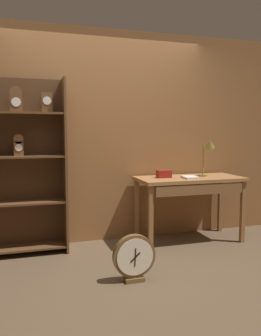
% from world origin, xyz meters
% --- Properties ---
extents(ground_plane, '(10.00, 10.00, 0.00)m').
position_xyz_m(ground_plane, '(0.00, 0.00, 0.00)').
color(ground_plane, brown).
extents(back_wood_panel, '(4.80, 0.05, 2.60)m').
position_xyz_m(back_wood_panel, '(0.00, 1.23, 1.30)').
color(back_wood_panel, brown).
rests_on(back_wood_panel, ground).
extents(workbench, '(1.31, 0.61, 0.80)m').
position_xyz_m(workbench, '(0.99, 0.84, 0.71)').
color(workbench, '#9E6B3D').
rests_on(workbench, ground).
extents(desk_lamp, '(0.20, 0.20, 0.49)m').
position_xyz_m(desk_lamp, '(1.23, 0.86, 1.14)').
color(desk_lamp, olive).
rests_on(desk_lamp, workbench).
extents(toolbox_small, '(0.17, 0.11, 0.09)m').
position_xyz_m(toolbox_small, '(0.66, 0.90, 0.85)').
color(toolbox_small, maroon).
rests_on(toolbox_small, workbench).
extents(open_repair_manual, '(0.18, 0.24, 0.02)m').
position_xyz_m(open_repair_manual, '(0.94, 0.75, 0.82)').
color(open_repair_manual, silver).
rests_on(open_repair_manual, workbench).
extents(round_clock_large, '(0.40, 0.11, 0.44)m').
position_xyz_m(round_clock_large, '(-0.03, -0.08, 0.22)').
color(round_clock_large, brown).
rests_on(round_clock_large, ground).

